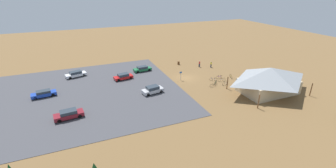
{
  "coord_description": "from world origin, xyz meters",
  "views": [
    {
      "loc": [
        23.4,
        45.32,
        20.23
      ],
      "look_at": [
        6.4,
        4.41,
        1.2
      ],
      "focal_mm": 24.56,
      "sensor_mm": 36.0,
      "label": 1
    }
  ],
  "objects_px": {
    "bicycle_white_lone_east": "(222,80)",
    "car_silver_second_row": "(153,90)",
    "lot_sign": "(181,74)",
    "car_red_by_curb": "(123,76)",
    "trash_bin": "(179,63)",
    "bicycle_purple_lone_west": "(219,77)",
    "bicycle_green_mid_cluster": "(216,82)",
    "bicycle_silver_edge_south": "(225,84)",
    "bicycle_black_edge_north": "(213,85)",
    "bicycle_blue_yard_left": "(213,79)",
    "visitor_near_lot": "(211,64)",
    "car_green_mid_lot": "(142,69)",
    "visitor_crossing_yard": "(199,64)",
    "car_white_inner_stall": "(76,74)",
    "car_maroon_aisle_side": "(69,114)",
    "bike_pavilion": "(269,78)",
    "bicycle_yellow_yard_right": "(231,77)",
    "car_blue_end_stall": "(44,94)"
  },
  "relations": [
    {
      "from": "visitor_crossing_yard",
      "to": "bicycle_blue_yard_left",
      "type": "bearing_deg",
      "value": 79.25
    },
    {
      "from": "lot_sign",
      "to": "car_blue_end_stall",
      "type": "height_order",
      "value": "lot_sign"
    },
    {
      "from": "car_green_mid_lot",
      "to": "lot_sign",
      "type": "bearing_deg",
      "value": 125.23
    },
    {
      "from": "bike_pavilion",
      "to": "visitor_near_lot",
      "type": "bearing_deg",
      "value": -82.92
    },
    {
      "from": "car_silver_second_row",
      "to": "car_green_mid_lot",
      "type": "bearing_deg",
      "value": -97.78
    },
    {
      "from": "bicycle_silver_edge_south",
      "to": "visitor_near_lot",
      "type": "bearing_deg",
      "value": -107.26
    },
    {
      "from": "car_white_inner_stall",
      "to": "car_blue_end_stall",
      "type": "xyz_separation_m",
      "value": [
        6.29,
        8.99,
        -0.03
      ]
    },
    {
      "from": "bicycle_white_lone_east",
      "to": "visitor_crossing_yard",
      "type": "xyz_separation_m",
      "value": [
        -0.35,
        -10.94,
        0.52
      ]
    },
    {
      "from": "visitor_near_lot",
      "to": "car_red_by_curb",
      "type": "bearing_deg",
      "value": -1.11
    },
    {
      "from": "bicycle_white_lone_east",
      "to": "bicycle_yellow_yard_right",
      "type": "height_order",
      "value": "bicycle_white_lone_east"
    },
    {
      "from": "bicycle_black_edge_north",
      "to": "visitor_crossing_yard",
      "type": "height_order",
      "value": "visitor_crossing_yard"
    },
    {
      "from": "bicycle_green_mid_cluster",
      "to": "bicycle_silver_edge_south",
      "type": "relative_size",
      "value": 0.81
    },
    {
      "from": "trash_bin",
      "to": "bicycle_silver_edge_south",
      "type": "bearing_deg",
      "value": 101.46
    },
    {
      "from": "bicycle_silver_edge_south",
      "to": "visitor_near_lot",
      "type": "relative_size",
      "value": 0.96
    },
    {
      "from": "trash_bin",
      "to": "car_silver_second_row",
      "type": "height_order",
      "value": "car_silver_second_row"
    },
    {
      "from": "bicycle_purple_lone_west",
      "to": "bicycle_blue_yard_left",
      "type": "distance_m",
      "value": 2.18
    },
    {
      "from": "bicycle_silver_edge_south",
      "to": "visitor_crossing_yard",
      "type": "relative_size",
      "value": 0.92
    },
    {
      "from": "bike_pavilion",
      "to": "bicycle_yellow_yard_right",
      "type": "distance_m",
      "value": 9.9
    },
    {
      "from": "bicycle_purple_lone_west",
      "to": "visitor_near_lot",
      "type": "distance_m",
      "value": 8.04
    },
    {
      "from": "bicycle_black_edge_north",
      "to": "car_maroon_aisle_side",
      "type": "bearing_deg",
      "value": 3.76
    },
    {
      "from": "bicycle_black_edge_north",
      "to": "trash_bin",
      "type": "bearing_deg",
      "value": -88.47
    },
    {
      "from": "bicycle_purple_lone_west",
      "to": "bicycle_blue_yard_left",
      "type": "xyz_separation_m",
      "value": [
        2.06,
        0.71,
        -0.01
      ]
    },
    {
      "from": "bicycle_white_lone_east",
      "to": "car_silver_second_row",
      "type": "xyz_separation_m",
      "value": [
        16.62,
        -0.2,
        0.38
      ]
    },
    {
      "from": "trash_bin",
      "to": "car_white_inner_stall",
      "type": "xyz_separation_m",
      "value": [
        26.75,
        -0.87,
        0.29
      ]
    },
    {
      "from": "bicycle_white_lone_east",
      "to": "bicycle_silver_edge_south",
      "type": "distance_m",
      "value": 2.05
    },
    {
      "from": "bicycle_purple_lone_west",
      "to": "car_silver_second_row",
      "type": "height_order",
      "value": "car_silver_second_row"
    },
    {
      "from": "bicycle_black_edge_north",
      "to": "bicycle_blue_yard_left",
      "type": "xyz_separation_m",
      "value": [
        -1.98,
        -2.87,
        -0.01
      ]
    },
    {
      "from": "car_maroon_aisle_side",
      "to": "visitor_crossing_yard",
      "type": "xyz_separation_m",
      "value": [
        -32.89,
        -14.55,
        0.16
      ]
    },
    {
      "from": "bicycle_purple_lone_west",
      "to": "visitor_crossing_yard",
      "type": "relative_size",
      "value": 0.97
    },
    {
      "from": "bicycle_black_edge_north",
      "to": "bicycle_blue_yard_left",
      "type": "relative_size",
      "value": 1.08
    },
    {
      "from": "bicycle_green_mid_cluster",
      "to": "bicycle_purple_lone_west",
      "type": "height_order",
      "value": "bicycle_green_mid_cluster"
    },
    {
      "from": "bicycle_blue_yard_left",
      "to": "visitor_near_lot",
      "type": "bearing_deg",
      "value": -118.86
    },
    {
      "from": "bicycle_green_mid_cluster",
      "to": "bicycle_black_edge_north",
      "type": "height_order",
      "value": "bicycle_green_mid_cluster"
    },
    {
      "from": "lot_sign",
      "to": "bicycle_green_mid_cluster",
      "type": "bearing_deg",
      "value": 140.66
    },
    {
      "from": "lot_sign",
      "to": "bicycle_purple_lone_west",
      "type": "distance_m",
      "value": 9.31
    },
    {
      "from": "trash_bin",
      "to": "car_silver_second_row",
      "type": "relative_size",
      "value": 0.2
    },
    {
      "from": "bicycle_white_lone_east",
      "to": "car_maroon_aisle_side",
      "type": "bearing_deg",
      "value": 6.33
    },
    {
      "from": "lot_sign",
      "to": "car_red_by_curb",
      "type": "distance_m",
      "value": 13.37
    },
    {
      "from": "bicycle_silver_edge_south",
      "to": "car_white_inner_stall",
      "type": "height_order",
      "value": "car_white_inner_stall"
    },
    {
      "from": "lot_sign",
      "to": "car_blue_end_stall",
      "type": "distance_m",
      "value": 28.72
    },
    {
      "from": "visitor_crossing_yard",
      "to": "car_white_inner_stall",
      "type": "bearing_deg",
      "value": -8.99
    },
    {
      "from": "lot_sign",
      "to": "car_blue_end_stall",
      "type": "bearing_deg",
      "value": -4.97
    },
    {
      "from": "trash_bin",
      "to": "bicycle_black_edge_north",
      "type": "distance_m",
      "value": 16.69
    },
    {
      "from": "lot_sign",
      "to": "bicycle_black_edge_north",
      "type": "bearing_deg",
      "value": 128.79
    },
    {
      "from": "trash_bin",
      "to": "bicycle_purple_lone_west",
      "type": "distance_m",
      "value": 13.84
    },
    {
      "from": "car_maroon_aisle_side",
      "to": "bicycle_purple_lone_west",
      "type": "bearing_deg",
      "value": -170.58
    },
    {
      "from": "trash_bin",
      "to": "car_silver_second_row",
      "type": "bearing_deg",
      "value": 49.32
    },
    {
      "from": "bicycle_purple_lone_west",
      "to": "car_red_by_curb",
      "type": "relative_size",
      "value": 0.37
    },
    {
      "from": "bicycle_green_mid_cluster",
      "to": "bicycle_yellow_yard_right",
      "type": "xyz_separation_m",
      "value": [
        -5.37,
        -1.72,
        -0.02
      ]
    },
    {
      "from": "bicycle_green_mid_cluster",
      "to": "car_silver_second_row",
      "type": "bearing_deg",
      "value": -3.74
    }
  ]
}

